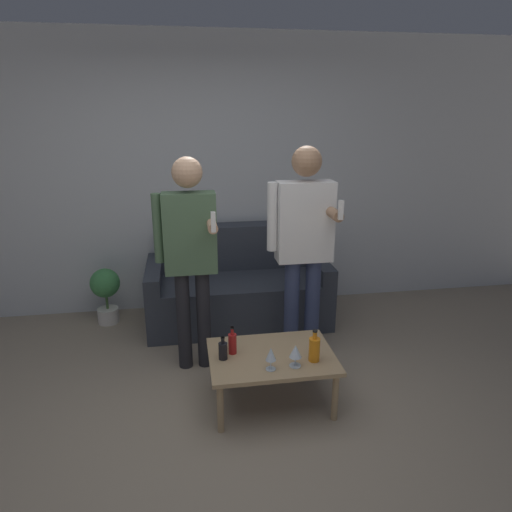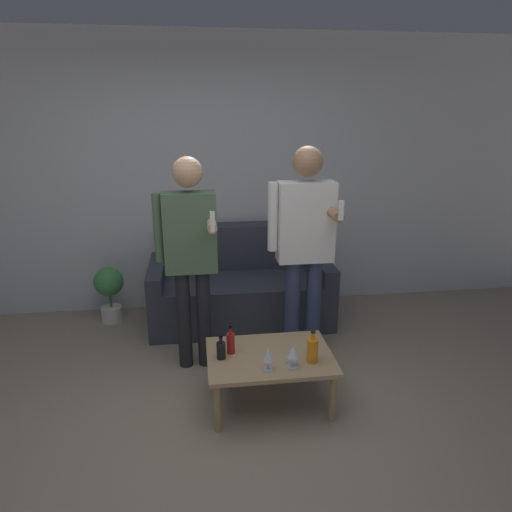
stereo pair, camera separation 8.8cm
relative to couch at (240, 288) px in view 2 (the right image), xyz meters
The scene contains 12 objects.
ground_plane 1.91m from the couch, 98.88° to the right, with size 16.00×16.00×0.00m, color gray.
wall_back 1.15m from the couch, 125.07° to the left, with size 8.00×0.06×2.70m.
couch is the anchor object (origin of this frame).
coffee_table 1.41m from the couch, 87.25° to the right, with size 0.87×0.62×0.38m.
bottle_orange 1.44m from the couch, 100.77° to the right, with size 0.06×0.06×0.16m.
bottle_green 1.37m from the couch, 98.33° to the right, with size 0.06×0.06×0.20m.
bottle_dark 1.57m from the couch, 77.66° to the right, with size 0.08×0.08×0.23m.
wine_glass_near 1.60m from the couch, 89.08° to the right, with size 0.07×0.07×0.16m.
wine_glass_far 1.60m from the couch, 83.04° to the right, with size 0.08×0.08×0.15m.
person_standing_left 1.17m from the couch, 118.58° to the right, with size 0.46×0.43×1.68m.
person_standing_right 1.14m from the couch, 60.25° to the right, with size 0.52×0.45×1.74m.
potted_plant 1.27m from the couch, behind, with size 0.28×0.28×0.55m.
Camera 2 is at (-0.11, -2.30, 2.00)m, focal length 32.00 mm.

